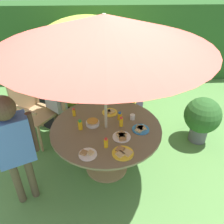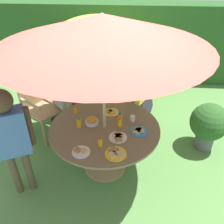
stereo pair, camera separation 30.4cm
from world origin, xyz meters
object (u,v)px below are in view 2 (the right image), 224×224
plate_near_left (81,152)px  juice_bottle_far_left (79,123)px  dome_tent (97,62)px  juice_bottle_mid_right (120,117)px  juice_bottle_front_edge (120,122)px  cup_near (133,118)px  snack_bowl (92,121)px  plate_center_front (111,112)px  juice_bottle_near_right (76,110)px  wooden_chair (39,101)px  child_in_yellow_shirt (140,85)px  child_in_grey_shirt (61,92)px  garden_table (105,136)px  potted_plant (209,124)px  plate_center_back (139,131)px  juice_bottle_back_edge (100,142)px  plate_far_right (116,153)px  child_in_blue_shirt (10,133)px  patio_umbrella (102,30)px  plate_mid_left (118,137)px

plate_near_left → juice_bottle_far_left: juice_bottle_far_left is taller
dome_tent → juice_bottle_mid_right: dome_tent is taller
juice_bottle_front_edge → cup_near: size_ratio=1.85×
plate_near_left → snack_bowl: bearing=85.5°
plate_center_front → juice_bottle_near_right: size_ratio=1.82×
wooden_chair → child_in_yellow_shirt: child_in_yellow_shirt is taller
snack_bowl → juice_bottle_mid_right: 0.37m
child_in_grey_shirt → garden_table: bearing=0.0°
plate_near_left → wooden_chair: bearing=126.7°
juice_bottle_front_edge → potted_plant: bearing=22.0°
child_in_yellow_shirt → plate_center_back: (-0.02, -0.96, -0.12)m
plate_center_front → juice_bottle_far_left: bearing=-137.3°
dome_tent → plate_center_back: size_ratio=12.70×
juice_bottle_front_edge → juice_bottle_back_edge: juice_bottle_front_edge is taller
garden_table → wooden_chair: 1.35m
plate_far_right → juice_bottle_far_left: bearing=137.2°
wooden_chair → child_in_blue_shirt: 1.26m
plate_far_right → plate_center_back: size_ratio=1.11×
patio_umbrella → juice_bottle_front_edge: bearing=6.5°
plate_center_front → juice_bottle_near_right: 0.48m
garden_table → wooden_chair: (-1.12, 0.75, 0.02)m
plate_mid_left → plate_far_right: same height
juice_bottle_back_edge → plate_center_front: bearing=84.5°
dome_tent → potted_plant: bearing=-50.7°
plate_far_right → juice_bottle_front_edge: juice_bottle_front_edge is taller
snack_bowl → plate_near_left: snack_bowl is taller
child_in_grey_shirt → plate_center_front: 0.89m
child_in_blue_shirt → potted_plant: bearing=-3.1°
plate_far_right → plate_center_back: same height
garden_table → potted_plant: potted_plant is taller
juice_bottle_near_right → cup_near: juice_bottle_near_right is taller
garden_table → plate_far_right: (0.17, -0.48, 0.16)m
snack_bowl → plate_center_back: size_ratio=0.79×
juice_bottle_near_right → juice_bottle_mid_right: size_ratio=1.05×
cup_near → child_in_yellow_shirt: bearing=82.3°
wooden_chair → juice_bottle_far_left: size_ratio=7.94×
patio_umbrella → juice_bottle_front_edge: size_ratio=16.76×
snack_bowl → wooden_chair: bearing=144.2°
wooden_chair → plate_far_right: 1.79m
juice_bottle_mid_right → juice_bottle_back_edge: (-0.19, -0.53, 0.01)m
plate_far_right → juice_bottle_far_left: size_ratio=1.79×
patio_umbrella → plate_mid_left: bearing=-47.7°
dome_tent → plate_far_right: (0.50, -2.28, -0.10)m
garden_table → juice_bottle_front_edge: bearing=6.5°
potted_plant → plate_center_back: bearing=-149.9°
patio_umbrella → plate_center_front: size_ratio=10.74×
garden_table → juice_bottle_far_left: size_ratio=10.47×
plate_far_right → plate_near_left: size_ratio=1.18×
child_in_blue_shirt → juice_bottle_front_edge: bearing=-2.8°
garden_table → potted_plant: 1.58m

